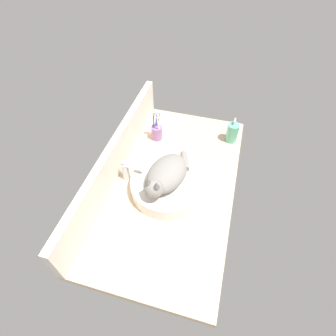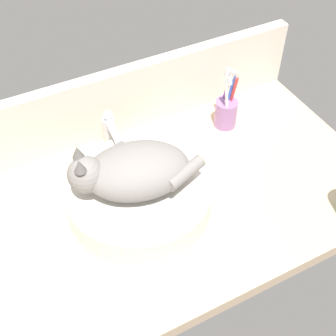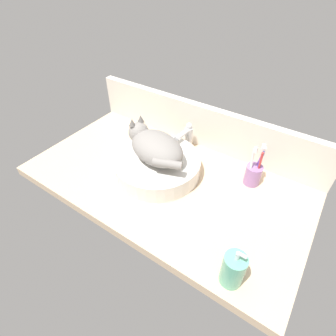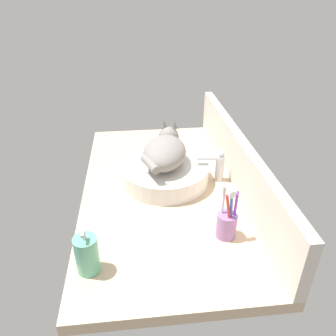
{
  "view_description": "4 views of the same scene",
  "coord_description": "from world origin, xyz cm",
  "px_view_note": "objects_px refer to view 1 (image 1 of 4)",
  "views": [
    {
      "loc": [
        -81.58,
        -20.52,
        107.2
      ],
      "look_at": [
        -0.36,
        1.99,
        11.38
      ],
      "focal_mm": 28.0,
      "sensor_mm": 36.0,
      "label": 1
    },
    {
      "loc": [
        -33.04,
        -68.73,
        93.53
      ],
      "look_at": [
        3.78,
        2.26,
        8.46
      ],
      "focal_mm": 50.0,
      "sensor_mm": 36.0,
      "label": 2
    },
    {
      "loc": [
        46.28,
        -66.23,
        76.21
      ],
      "look_at": [
        3.96,
        -4.01,
        10.34
      ],
      "focal_mm": 28.0,
      "sensor_mm": 36.0,
      "label": 3
    },
    {
      "loc": [
        110.36,
        -10.2,
        73.42
      ],
      "look_at": [
        -1.9,
        2.14,
        7.7
      ],
      "focal_mm": 35.0,
      "sensor_mm": 36.0,
      "label": 4
    }
  ],
  "objects_px": {
    "sink_basin": "(167,185)",
    "faucet": "(127,169)",
    "soap_dispenser": "(232,133)",
    "cat": "(166,175)",
    "toothbrush_cup": "(157,131)"
  },
  "relations": [
    {
      "from": "sink_basin",
      "to": "faucet",
      "type": "distance_m",
      "value": 0.22
    },
    {
      "from": "soap_dispenser",
      "to": "sink_basin",
      "type": "bearing_deg",
      "value": 149.79
    },
    {
      "from": "cat",
      "to": "faucet",
      "type": "height_order",
      "value": "cat"
    },
    {
      "from": "cat",
      "to": "faucet",
      "type": "xyz_separation_m",
      "value": [
        0.03,
        0.21,
        -0.06
      ]
    },
    {
      "from": "cat",
      "to": "soap_dispenser",
      "type": "distance_m",
      "value": 0.55
    },
    {
      "from": "sink_basin",
      "to": "faucet",
      "type": "relative_size",
      "value": 2.67
    },
    {
      "from": "sink_basin",
      "to": "soap_dispenser",
      "type": "bearing_deg",
      "value": -30.21
    },
    {
      "from": "cat",
      "to": "soap_dispenser",
      "type": "height_order",
      "value": "cat"
    },
    {
      "from": "faucet",
      "to": "soap_dispenser",
      "type": "height_order",
      "value": "soap_dispenser"
    },
    {
      "from": "toothbrush_cup",
      "to": "soap_dispenser",
      "type": "bearing_deg",
      "value": -77.09
    },
    {
      "from": "cat",
      "to": "toothbrush_cup",
      "type": "distance_m",
      "value": 0.41
    },
    {
      "from": "soap_dispenser",
      "to": "toothbrush_cup",
      "type": "relative_size",
      "value": 0.81
    },
    {
      "from": "cat",
      "to": "soap_dispenser",
      "type": "relative_size",
      "value": 2.06
    },
    {
      "from": "cat",
      "to": "toothbrush_cup",
      "type": "bearing_deg",
      "value": 23.53
    },
    {
      "from": "sink_basin",
      "to": "soap_dispenser",
      "type": "xyz_separation_m",
      "value": [
        0.46,
        -0.27,
        0.02
      ]
    }
  ]
}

